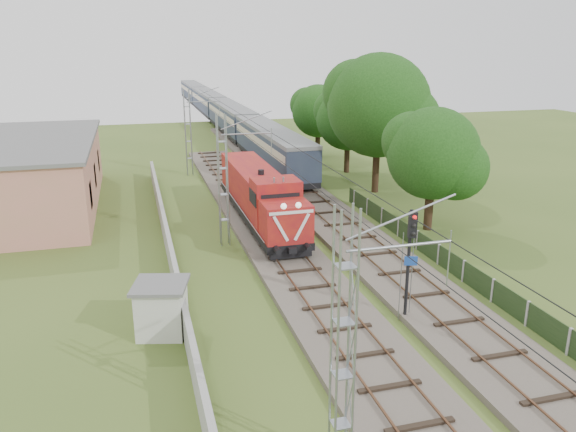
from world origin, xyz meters
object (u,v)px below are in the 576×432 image
object	(u,v)px
relay_hut	(162,308)
locomotive	(260,195)
coach_rake	(218,108)
signal_post	(410,246)

from	to	relation	value
relay_hut	locomotive	bearing A→B (deg)	61.56
coach_rake	relay_hut	distance (m)	65.47
signal_post	relay_hut	world-z (taller)	signal_post
coach_rake	signal_post	xyz separation A→B (m)	(-1.90, -66.13, 1.07)
signal_post	relay_hut	bearing A→B (deg)	169.96
locomotive	relay_hut	world-z (taller)	locomotive
coach_rake	relay_hut	xyz separation A→B (m)	(-12.40, -64.27, -1.34)
relay_hut	signal_post	bearing A→B (deg)	-10.04
coach_rake	locomotive	bearing A→B (deg)	-95.64
coach_rake	relay_hut	size ratio (longest dim) A/B	33.13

